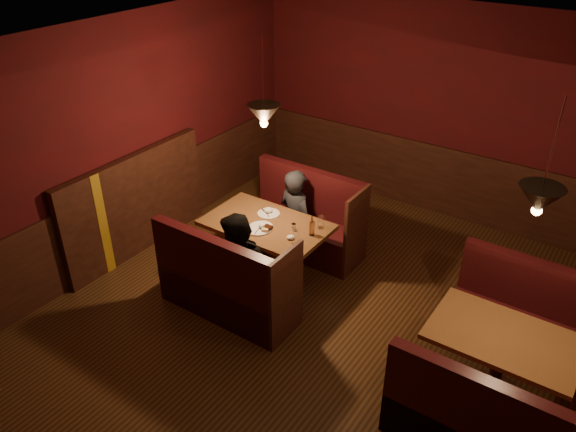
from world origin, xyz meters
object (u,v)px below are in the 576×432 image
Objects in this scene: second_bench_far at (521,324)px; main_bench_far at (306,225)px; main_bench_near at (225,289)px; second_table at (500,351)px; diner_b at (238,250)px; second_bench_near at (472,427)px; main_table at (268,236)px; diner_a at (296,199)px.

main_bench_far is at bearing 172.77° from second_bench_far.
main_bench_near is 2.80m from second_table.
main_bench_near is 0.45m from diner_b.
main_bench_far is at bearing 90.00° from main_bench_near.
second_table is 0.78m from second_bench_near.
second_bench_near is (0.00, -1.50, 0.00)m from second_bench_far.
diner_b is at bearing -84.93° from main_table.
main_bench_far is at bearing 146.24° from second_bench_near.
second_bench_far and second_bench_near have the same top height.
second_bench_near is at bearing -5.10° from main_bench_near.
main_bench_far is 1.05× the size of diner_a.
main_bench_far is at bearing 158.10° from second_table.
second_table is at bearing -92.20° from second_bench_far.
main_table is 0.84m from main_bench_near.
second_bench_near is at bearing -33.76° from main_bench_far.
main_bench_near reaches higher than second_bench_near.
main_bench_near reaches higher than main_table.
second_table is 3.00m from diner_a.
diner_a is at bearing 160.64° from second_table.
diner_a is (-2.85, 0.24, 0.43)m from second_bench_far.
second_table is (2.74, 0.50, 0.19)m from main_bench_near.
second_table is 0.90× the size of second_bench_near.
diner_a reaches higher than second_bench_far.
main_table is 2.84m from second_bench_far.
diner_b is (-2.70, -0.31, 0.22)m from second_table.
diner_a reaches higher than main_bench_far.
second_bench_far is 2.90m from diner_a.
second_bench_near is (2.79, -1.05, -0.27)m from main_table.
second_bench_near is (2.77, -1.85, -0.02)m from main_bench_far.
second_bench_far is at bearing 9.17° from main_table.
main_table is 0.91× the size of main_bench_far.
main_bench_far is 1.12× the size of second_bench_near.
main_bench_near is at bearing 106.65° from diner_a.
main_bench_far is 0.43m from diner_a.
second_table is at bearing 174.18° from diner_a.
main_bench_near is 3.04m from second_bench_far.
diner_b is (-2.73, -1.06, 0.43)m from second_bench_far.
second_table is 2.73m from diner_b.
main_bench_near is at bearing -155.66° from second_bench_far.
main_bench_near is at bearing 174.90° from second_bench_near.
diner_a reaches higher than main_bench_near.
diner_b reaches higher than second_table.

